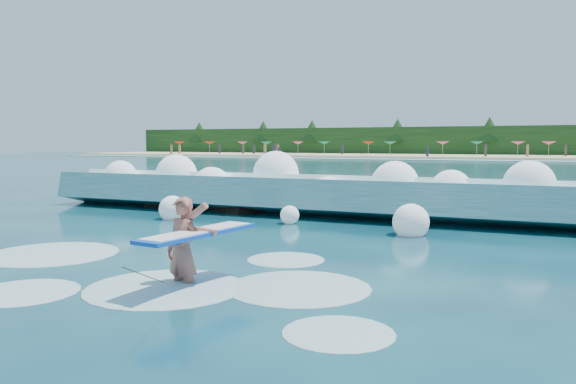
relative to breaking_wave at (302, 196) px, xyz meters
The scene contains 11 objects.
ground 7.33m from the breaking_wave, 86.74° to the right, with size 200.00×200.00×0.00m, color #082940.
beach 70.71m from the breaking_wave, 89.66° to the left, with size 140.00×20.00×0.40m, color tan.
wet_band 59.71m from the breaking_wave, 89.60° to the left, with size 140.00×5.00×0.08m, color silver.
treeline 80.73m from the breaking_wave, 89.71° to the left, with size 140.00×4.00×5.00m, color black.
breaking_wave is the anchor object (origin of this frame).
rock_cluster 2.54m from the breaking_wave, behind, with size 8.00×3.18×1.26m.
surfer_with_board 9.65m from the breaking_wave, 78.06° to the right, with size 1.05×2.93×1.75m.
wave_spray 0.47m from the breaking_wave, 130.58° to the right, with size 15.33×4.77×2.18m.
surf_foam 9.14m from the breaking_wave, 84.09° to the right, with size 9.22×5.59×0.14m.
beach_umbrellas 72.47m from the breaking_wave, 89.95° to the left, with size 112.96×6.03×0.50m.
beachgoers 67.58m from the breaking_wave, 91.32° to the left, with size 102.69×13.62×1.94m.
Camera 1 is at (6.83, -9.64, 2.33)m, focal length 35.00 mm.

